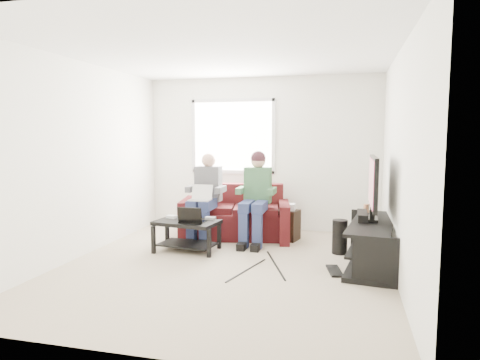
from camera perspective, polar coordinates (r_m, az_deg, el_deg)
name	(u,v)px	position (r m, az deg, el deg)	size (l,w,h in m)	color
floor	(225,266)	(5.43, -1.98, -11.40)	(4.50, 4.50, 0.00)	beige
ceiling	(224,52)	(5.27, -2.09, 16.66)	(4.50, 4.50, 0.00)	white
wall_back	(261,154)	(7.38, 2.82, 3.50)	(4.50, 4.50, 0.00)	white
wall_front	(137,182)	(3.10, -13.63, -0.26)	(4.50, 4.50, 0.00)	white
wall_left	(80,160)	(6.06, -20.54, 2.56)	(4.50, 4.50, 0.00)	white
wall_right	(399,165)	(5.02, 20.47, 1.90)	(4.50, 4.50, 0.00)	white
window	(233,136)	(7.47, -0.98, 5.84)	(1.48, 0.04, 1.28)	white
sofa	(235,217)	(6.89, -0.65, -5.00)	(1.89, 1.06, 0.82)	#451211
person_left	(205,193)	(6.65, -4.66, -1.72)	(0.40, 0.71, 1.34)	navy
person_right	(256,190)	(6.45, 2.15, -1.40)	(0.40, 0.71, 1.38)	navy
laptop_silver	(200,196)	(6.44, -5.30, -2.20)	(0.32, 0.22, 0.24)	silver
coffee_table	(187,229)	(6.07, -7.10, -6.46)	(0.93, 0.64, 0.43)	black
laptop_black	(193,214)	(5.91, -6.32, -4.48)	(0.34, 0.24, 0.24)	black
controller_a	(172,217)	(6.26, -9.11, -4.86)	(0.14, 0.09, 0.04)	silver
controller_b	(185,217)	(6.25, -7.37, -4.86)	(0.14, 0.09, 0.04)	black
controller_c	(211,218)	(6.08, -3.95, -5.11)	(0.14, 0.09, 0.04)	gray
tv_stand	(372,245)	(5.67, 17.17, -8.34)	(0.72, 1.72, 0.55)	black
tv	(373,184)	(5.63, 17.33, -0.54)	(0.12, 1.10, 0.81)	black
soundbar	(362,216)	(5.69, 16.02, -4.61)	(0.12, 0.50, 0.10)	black
drink_cup	(366,208)	(6.21, 16.51, -3.64)	(0.08, 0.08, 0.12)	#B3734D
console_white	(374,248)	(5.27, 17.42, -8.63)	(0.30, 0.22, 0.06)	silver
console_grey	(371,234)	(5.94, 17.04, -6.84)	(0.34, 0.26, 0.08)	gray
console_black	(372,240)	(5.61, 17.22, -7.68)	(0.38, 0.30, 0.07)	black
subwoofer	(340,237)	(6.07, 13.15, -7.39)	(0.21, 0.21, 0.47)	black
keyboard_floor	(334,271)	(5.34, 12.49, -11.74)	(0.14, 0.43, 0.02)	black
end_table	(288,224)	(6.71, 6.39, -5.79)	(0.31, 0.31, 0.57)	black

